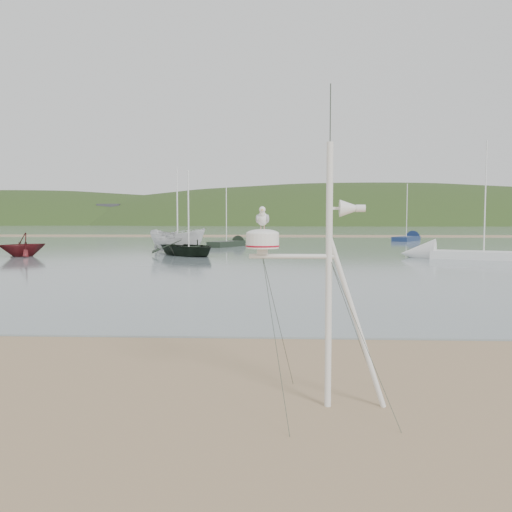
{
  "coord_description": "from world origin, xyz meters",
  "views": [
    {
      "loc": [
        2.46,
        -7.51,
        2.6
      ],
      "look_at": [
        2.08,
        1.0,
        2.0
      ],
      "focal_mm": 38.0,
      "sensor_mm": 36.0,
      "label": 1
    }
  ],
  "objects_px": {
    "boat_dark": "(188,216)",
    "boat_red": "(22,234)",
    "sailboat_dark_mid": "(234,243)",
    "sailboat_blue_far": "(411,238)",
    "boat_white": "(177,220)",
    "mast_rig": "(325,331)",
    "sailboat_white_near": "(445,254)"
  },
  "relations": [
    {
      "from": "sailboat_white_near",
      "to": "sailboat_blue_far",
      "type": "xyz_separation_m",
      "value": [
        4.72,
        28.56,
        0.0
      ]
    },
    {
      "from": "sailboat_white_near",
      "to": "sailboat_blue_far",
      "type": "height_order",
      "value": "sailboat_white_near"
    },
    {
      "from": "boat_red",
      "to": "sailboat_dark_mid",
      "type": "bearing_deg",
      "value": 90.81
    },
    {
      "from": "boat_dark",
      "to": "sailboat_white_near",
      "type": "distance_m",
      "value": 17.03
    },
    {
      "from": "mast_rig",
      "to": "sailboat_blue_far",
      "type": "height_order",
      "value": "sailboat_blue_far"
    },
    {
      "from": "sailboat_dark_mid",
      "to": "sailboat_blue_far",
      "type": "relative_size",
      "value": 0.83
    },
    {
      "from": "mast_rig",
      "to": "boat_dark",
      "type": "distance_m",
      "value": 30.24
    },
    {
      "from": "boat_dark",
      "to": "sailboat_blue_far",
      "type": "xyz_separation_m",
      "value": [
        21.49,
        26.81,
        -2.41
      ]
    },
    {
      "from": "mast_rig",
      "to": "boat_dark",
      "type": "height_order",
      "value": "boat_dark"
    },
    {
      "from": "boat_red",
      "to": "boat_white",
      "type": "bearing_deg",
      "value": 67.51
    },
    {
      "from": "boat_dark",
      "to": "sailboat_dark_mid",
      "type": "bearing_deg",
      "value": 40.47
    },
    {
      "from": "mast_rig",
      "to": "boat_white",
      "type": "bearing_deg",
      "value": 104.14
    },
    {
      "from": "boat_white",
      "to": "sailboat_white_near",
      "type": "height_order",
      "value": "sailboat_white_near"
    },
    {
      "from": "boat_dark",
      "to": "sailboat_blue_far",
      "type": "bearing_deg",
      "value": 10.67
    },
    {
      "from": "sailboat_dark_mid",
      "to": "sailboat_blue_far",
      "type": "height_order",
      "value": "sailboat_blue_far"
    },
    {
      "from": "mast_rig",
      "to": "sailboat_dark_mid",
      "type": "xyz_separation_m",
      "value": [
        -4.79,
        42.45,
        -0.76
      ]
    },
    {
      "from": "boat_red",
      "to": "boat_white",
      "type": "distance_m",
      "value": 10.61
    },
    {
      "from": "boat_dark",
      "to": "sailboat_blue_far",
      "type": "height_order",
      "value": "sailboat_blue_far"
    },
    {
      "from": "boat_red",
      "to": "sailboat_dark_mid",
      "type": "relative_size",
      "value": 0.52
    },
    {
      "from": "boat_white",
      "to": "sailboat_blue_far",
      "type": "distance_m",
      "value": 33.01
    },
    {
      "from": "boat_dark",
      "to": "sailboat_dark_mid",
      "type": "relative_size",
      "value": 0.91
    },
    {
      "from": "sailboat_white_near",
      "to": "sailboat_blue_far",
      "type": "distance_m",
      "value": 28.95
    },
    {
      "from": "mast_rig",
      "to": "boat_white",
      "type": "xyz_separation_m",
      "value": [
        -8.19,
        32.49,
        1.38
      ]
    },
    {
      "from": "sailboat_blue_far",
      "to": "mast_rig",
      "type": "bearing_deg",
      "value": -104.61
    },
    {
      "from": "boat_white",
      "to": "sailboat_dark_mid",
      "type": "distance_m",
      "value": 10.74
    },
    {
      "from": "sailboat_white_near",
      "to": "boat_dark",
      "type": "bearing_deg",
      "value": 174.05
    },
    {
      "from": "boat_white",
      "to": "sailboat_white_near",
      "type": "bearing_deg",
      "value": -81.69
    },
    {
      "from": "boat_dark",
      "to": "boat_red",
      "type": "relative_size",
      "value": 1.77
    },
    {
      "from": "sailboat_white_near",
      "to": "sailboat_dark_mid",
      "type": "bearing_deg",
      "value": 134.87
    },
    {
      "from": "sailboat_dark_mid",
      "to": "sailboat_white_near",
      "type": "height_order",
      "value": "sailboat_white_near"
    },
    {
      "from": "boat_dark",
      "to": "boat_red",
      "type": "bearing_deg",
      "value": 146.16
    },
    {
      "from": "mast_rig",
      "to": "boat_red",
      "type": "bearing_deg",
      "value": 122.36
    }
  ]
}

